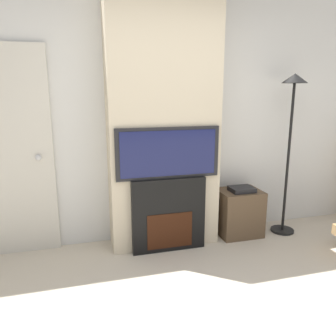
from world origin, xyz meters
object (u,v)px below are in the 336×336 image
object	(u,v)px
television	(168,153)
floor_lamp	(292,117)
media_stand	(239,212)
fireplace	(168,214)

from	to	relation	value
television	floor_lamp	world-z (taller)	floor_lamp
television	floor_lamp	size ratio (longest dim) A/B	0.58
television	media_stand	distance (m)	1.16
floor_lamp	media_stand	size ratio (longest dim) A/B	3.13
floor_lamp	media_stand	distance (m)	1.19
floor_lamp	media_stand	xyz separation A→B (m)	(-0.54, 0.07, -1.06)
television	floor_lamp	bearing A→B (deg)	2.76
television	media_stand	bearing A→B (deg)	8.98
fireplace	television	size ratio (longest dim) A/B	0.74
fireplace	floor_lamp	world-z (taller)	floor_lamp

